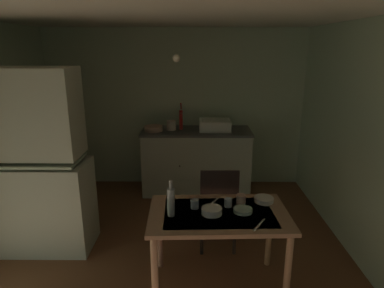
{
  "coord_description": "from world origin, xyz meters",
  "views": [
    {
      "loc": [
        0.29,
        -3.3,
        2.09
      ],
      "look_at": [
        0.26,
        0.09,
        1.11
      ],
      "focal_mm": 31.56,
      "sensor_mm": 36.0,
      "label": 1
    }
  ],
  "objects_px": {
    "teacup_mint": "(228,203)",
    "mixing_bowl_counter": "(154,128)",
    "hand_pump": "(181,118)",
    "glass_bottle": "(171,201)",
    "serving_bowl_wide": "(243,210)",
    "hutch_cabinet": "(34,169)",
    "sink_basin": "(215,125)",
    "chair_far_side": "(218,207)",
    "dining_table": "(218,223)"
  },
  "relations": [
    {
      "from": "teacup_mint",
      "to": "mixing_bowl_counter",
      "type": "bearing_deg",
      "value": 114.23
    },
    {
      "from": "hand_pump",
      "to": "glass_bottle",
      "type": "height_order",
      "value": "hand_pump"
    },
    {
      "from": "mixing_bowl_counter",
      "to": "serving_bowl_wide",
      "type": "distance_m",
      "value": 2.29
    },
    {
      "from": "hutch_cabinet",
      "to": "mixing_bowl_counter",
      "type": "xyz_separation_m",
      "value": [
        1.05,
        1.44,
        0.08
      ]
    },
    {
      "from": "hand_pump",
      "to": "teacup_mint",
      "type": "relative_size",
      "value": 5.3
    },
    {
      "from": "sink_basin",
      "to": "serving_bowl_wide",
      "type": "relative_size",
      "value": 2.72
    },
    {
      "from": "sink_basin",
      "to": "hand_pump",
      "type": "relative_size",
      "value": 1.13
    },
    {
      "from": "sink_basin",
      "to": "glass_bottle",
      "type": "distance_m",
      "value": 2.23
    },
    {
      "from": "teacup_mint",
      "to": "chair_far_side",
      "type": "bearing_deg",
      "value": 95.97
    },
    {
      "from": "teacup_mint",
      "to": "hand_pump",
      "type": "bearing_deg",
      "value": 103.51
    },
    {
      "from": "hutch_cabinet",
      "to": "chair_far_side",
      "type": "distance_m",
      "value": 1.92
    },
    {
      "from": "chair_far_side",
      "to": "glass_bottle",
      "type": "height_order",
      "value": "glass_bottle"
    },
    {
      "from": "hutch_cabinet",
      "to": "dining_table",
      "type": "bearing_deg",
      "value": -18.78
    },
    {
      "from": "hand_pump",
      "to": "chair_far_side",
      "type": "xyz_separation_m",
      "value": [
        0.44,
        -1.57,
        -0.61
      ]
    },
    {
      "from": "sink_basin",
      "to": "glass_bottle",
      "type": "bearing_deg",
      "value": -102.55
    },
    {
      "from": "mixing_bowl_counter",
      "to": "chair_far_side",
      "type": "bearing_deg",
      "value": -60.68
    },
    {
      "from": "hand_pump",
      "to": "dining_table",
      "type": "bearing_deg",
      "value": -79.43
    },
    {
      "from": "mixing_bowl_counter",
      "to": "chair_far_side",
      "type": "xyz_separation_m",
      "value": [
        0.83,
        -1.48,
        -0.47
      ]
    },
    {
      "from": "chair_far_side",
      "to": "serving_bowl_wide",
      "type": "height_order",
      "value": "chair_far_side"
    },
    {
      "from": "dining_table",
      "to": "glass_bottle",
      "type": "relative_size",
      "value": 3.89
    },
    {
      "from": "teacup_mint",
      "to": "glass_bottle",
      "type": "xyz_separation_m",
      "value": [
        -0.49,
        -0.17,
        0.09
      ]
    },
    {
      "from": "hand_pump",
      "to": "chair_far_side",
      "type": "bearing_deg",
      "value": -74.29
    },
    {
      "from": "hutch_cabinet",
      "to": "teacup_mint",
      "type": "bearing_deg",
      "value": -14.96
    },
    {
      "from": "chair_far_side",
      "to": "hutch_cabinet",
      "type": "bearing_deg",
      "value": 178.79
    },
    {
      "from": "dining_table",
      "to": "sink_basin",
      "type": "bearing_deg",
      "value": 87.76
    },
    {
      "from": "hand_pump",
      "to": "hutch_cabinet",
      "type": "bearing_deg",
      "value": -133.23
    },
    {
      "from": "sink_basin",
      "to": "hutch_cabinet",
      "type": "bearing_deg",
      "value": -142.33
    },
    {
      "from": "hutch_cabinet",
      "to": "glass_bottle",
      "type": "xyz_separation_m",
      "value": [
        1.44,
        -0.68,
        -0.03
      ]
    },
    {
      "from": "hand_pump",
      "to": "dining_table",
      "type": "xyz_separation_m",
      "value": [
        0.4,
        -2.16,
        -0.46
      ]
    },
    {
      "from": "mixing_bowl_counter",
      "to": "sink_basin",
      "type": "bearing_deg",
      "value": 3.28
    },
    {
      "from": "hutch_cabinet",
      "to": "sink_basin",
      "type": "distance_m",
      "value": 2.43
    },
    {
      "from": "chair_far_side",
      "to": "glass_bottle",
      "type": "bearing_deg",
      "value": -124.3
    },
    {
      "from": "mixing_bowl_counter",
      "to": "glass_bottle",
      "type": "distance_m",
      "value": 2.16
    },
    {
      "from": "dining_table",
      "to": "serving_bowl_wide",
      "type": "height_order",
      "value": "serving_bowl_wide"
    },
    {
      "from": "sink_basin",
      "to": "dining_table",
      "type": "xyz_separation_m",
      "value": [
        -0.08,
        -2.11,
        -0.37
      ]
    },
    {
      "from": "hand_pump",
      "to": "mixing_bowl_counter",
      "type": "distance_m",
      "value": 0.42
    },
    {
      "from": "hutch_cabinet",
      "to": "mixing_bowl_counter",
      "type": "height_order",
      "value": "hutch_cabinet"
    },
    {
      "from": "serving_bowl_wide",
      "to": "glass_bottle",
      "type": "bearing_deg",
      "value": -173.49
    },
    {
      "from": "chair_far_side",
      "to": "teacup_mint",
      "type": "distance_m",
      "value": 0.55
    },
    {
      "from": "sink_basin",
      "to": "chair_far_side",
      "type": "distance_m",
      "value": 1.61
    },
    {
      "from": "hand_pump",
      "to": "chair_far_side",
      "type": "distance_m",
      "value": 1.74
    },
    {
      "from": "hand_pump",
      "to": "mixing_bowl_counter",
      "type": "bearing_deg",
      "value": -166.18
    },
    {
      "from": "glass_bottle",
      "to": "chair_far_side",
      "type": "bearing_deg",
      "value": 55.7
    },
    {
      "from": "teacup_mint",
      "to": "glass_bottle",
      "type": "relative_size",
      "value": 0.24
    },
    {
      "from": "hutch_cabinet",
      "to": "teacup_mint",
      "type": "relative_size",
      "value": 25.86
    },
    {
      "from": "chair_far_side",
      "to": "serving_bowl_wide",
      "type": "xyz_separation_m",
      "value": [
        0.17,
        -0.58,
        0.26
      ]
    },
    {
      "from": "serving_bowl_wide",
      "to": "mixing_bowl_counter",
      "type": "bearing_deg",
      "value": 115.87
    },
    {
      "from": "hutch_cabinet",
      "to": "serving_bowl_wide",
      "type": "bearing_deg",
      "value": -16.72
    },
    {
      "from": "serving_bowl_wide",
      "to": "glass_bottle",
      "type": "height_order",
      "value": "glass_bottle"
    },
    {
      "from": "sink_basin",
      "to": "chair_far_side",
      "type": "xyz_separation_m",
      "value": [
        -0.04,
        -1.53,
        -0.51
      ]
    }
  ]
}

